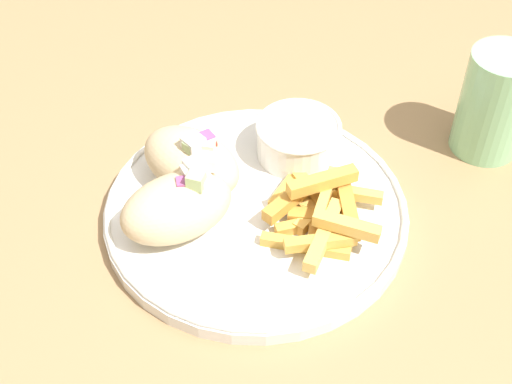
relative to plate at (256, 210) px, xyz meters
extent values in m
cube|color=#9E7A51|center=(0.02, 0.01, -0.03)|extent=(1.47, 1.47, 0.04)
cylinder|color=#9E7A51|center=(-0.64, 0.67, -0.39)|extent=(0.06, 0.06, 0.70)
cylinder|color=white|center=(0.00, 0.00, 0.00)|extent=(0.29, 0.29, 0.01)
torus|color=white|center=(0.00, 0.00, 0.01)|extent=(0.28, 0.28, 0.01)
ellipsoid|color=beige|center=(-0.06, -0.05, 0.03)|extent=(0.12, 0.12, 0.06)
cube|color=silver|center=(-0.05, -0.03, 0.06)|extent=(0.02, 0.02, 0.02)
cube|color=red|center=(-0.05, -0.02, 0.06)|extent=(0.01, 0.01, 0.01)
cube|color=#B7D693|center=(-0.04, -0.04, 0.06)|extent=(0.02, 0.02, 0.01)
cube|color=#A34C84|center=(-0.05, -0.02, 0.06)|extent=(0.02, 0.02, 0.01)
cube|color=white|center=(-0.03, -0.04, 0.06)|extent=(0.02, 0.02, 0.01)
cube|color=#A34C84|center=(-0.05, -0.04, 0.06)|extent=(0.02, 0.02, 0.01)
cube|color=white|center=(-0.05, -0.02, 0.06)|extent=(0.02, 0.02, 0.02)
ellipsoid|color=beige|center=(-0.07, 0.01, 0.03)|extent=(0.12, 0.10, 0.06)
cube|color=silver|center=(-0.05, 0.01, 0.06)|extent=(0.02, 0.02, 0.02)
cube|color=#A34C84|center=(-0.05, 0.02, 0.06)|extent=(0.02, 0.02, 0.01)
cube|color=red|center=(-0.05, 0.02, 0.05)|extent=(0.02, 0.02, 0.01)
cube|color=#B7D693|center=(-0.06, 0.00, 0.06)|extent=(0.01, 0.01, 0.01)
cube|color=white|center=(-0.06, 0.00, 0.06)|extent=(0.02, 0.02, 0.02)
cube|color=red|center=(-0.06, 0.01, 0.06)|extent=(0.02, 0.02, 0.01)
cube|color=white|center=(-0.04, -0.01, 0.06)|extent=(0.02, 0.02, 0.01)
cube|color=gold|center=(0.06, 0.00, 0.01)|extent=(0.06, 0.03, 0.01)
cube|color=gold|center=(0.06, -0.04, 0.01)|extent=(0.08, 0.02, 0.01)
cube|color=gold|center=(0.06, 0.00, 0.01)|extent=(0.02, 0.06, 0.01)
cube|color=gold|center=(0.05, 0.02, 0.01)|extent=(0.06, 0.06, 0.01)
cube|color=gold|center=(0.06, -0.01, 0.01)|extent=(0.06, 0.05, 0.01)
cube|color=gold|center=(0.06, -0.01, 0.01)|extent=(0.06, 0.05, 0.01)
cube|color=#E5B251|center=(0.05, 0.01, 0.01)|extent=(0.06, 0.02, 0.01)
cube|color=#E5B251|center=(0.06, 0.01, 0.01)|extent=(0.03, 0.07, 0.01)
cube|color=gold|center=(0.02, 0.03, 0.01)|extent=(0.02, 0.06, 0.01)
cube|color=gold|center=(0.07, 0.02, 0.01)|extent=(0.05, 0.06, 0.01)
cube|color=#E5B251|center=(0.06, 0.02, 0.03)|extent=(0.01, 0.07, 0.01)
cube|color=gold|center=(0.06, 0.02, 0.04)|extent=(0.06, 0.05, 0.01)
cube|color=gold|center=(0.03, 0.00, 0.02)|extent=(0.04, 0.06, 0.01)
cube|color=#E5B251|center=(0.07, 0.03, 0.02)|extent=(0.08, 0.02, 0.01)
cube|color=gold|center=(0.08, 0.02, 0.02)|extent=(0.04, 0.08, 0.01)
cube|color=gold|center=(0.07, -0.04, 0.02)|extent=(0.06, 0.04, 0.01)
cube|color=#E5B251|center=(0.09, -0.02, 0.03)|extent=(0.06, 0.01, 0.01)
cube|color=#E5B251|center=(0.07, -0.03, 0.02)|extent=(0.02, 0.08, 0.01)
cylinder|color=white|center=(0.02, 0.08, 0.02)|extent=(0.08, 0.08, 0.04)
cylinder|color=beige|center=(0.02, 0.08, 0.04)|extent=(0.07, 0.07, 0.01)
torus|color=white|center=(0.02, 0.08, 0.04)|extent=(0.09, 0.09, 0.00)
cylinder|color=#8CCC93|center=(0.19, 0.18, 0.05)|extent=(0.07, 0.07, 0.11)
cylinder|color=silver|center=(0.19, 0.18, 0.03)|extent=(0.06, 0.06, 0.07)
camera|label=1|loc=(0.15, -0.44, 0.49)|focal=50.00mm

